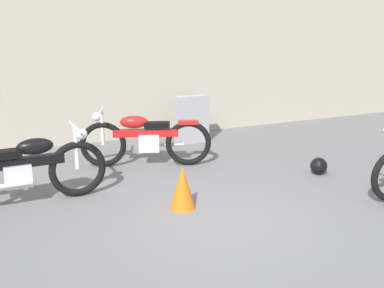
# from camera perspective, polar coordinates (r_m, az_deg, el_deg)

# --- Properties ---
(ground_plane) EXTENTS (40.00, 40.00, 0.00)m
(ground_plane) POSITION_cam_1_polar(r_m,az_deg,el_deg) (5.70, 3.19, -9.33)
(ground_plane) COLOR slate
(building_wall) EXTENTS (18.00, 0.30, 3.11)m
(building_wall) POSITION_cam_1_polar(r_m,az_deg,el_deg) (9.21, -8.62, 10.19)
(building_wall) COLOR #B2A893
(building_wall) RESTS_ON ground_plane
(stone_marker) EXTENTS (0.64, 0.21, 0.89)m
(stone_marker) POSITION_cam_1_polar(r_m,az_deg,el_deg) (8.93, -0.02, 2.96)
(stone_marker) COLOR #9E9EA3
(stone_marker) RESTS_ON ground_plane
(helmet) EXTENTS (0.26, 0.26, 0.26)m
(helmet) POSITION_cam_1_polar(r_m,az_deg,el_deg) (7.51, 14.83, -2.53)
(helmet) COLOR black
(helmet) RESTS_ON ground_plane
(traffic_cone) EXTENTS (0.32, 0.32, 0.55)m
(traffic_cone) POSITION_cam_1_polar(r_m,az_deg,el_deg) (5.99, -1.12, -5.18)
(traffic_cone) COLOR orange
(traffic_cone) RESTS_ON ground_plane
(motorcycle_red) EXTENTS (1.98, 0.89, 0.93)m
(motorcycle_red) POSITION_cam_1_polar(r_m,az_deg,el_deg) (7.59, -5.64, 0.63)
(motorcycle_red) COLOR black
(motorcycle_red) RESTS_ON ground_plane
(motorcycle_black) EXTENTS (2.16, 0.60, 0.97)m
(motorcycle_black) POSITION_cam_1_polar(r_m,az_deg,el_deg) (6.40, -19.44, -2.91)
(motorcycle_black) COLOR black
(motorcycle_black) RESTS_ON ground_plane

